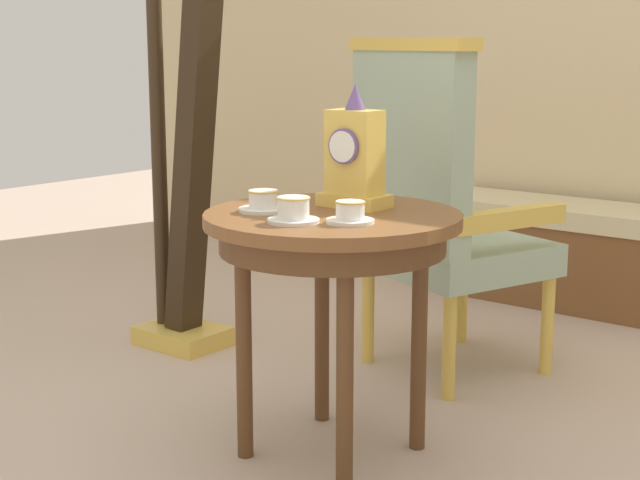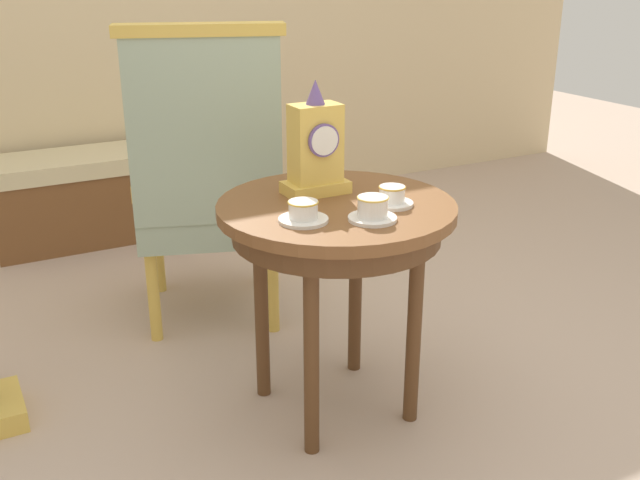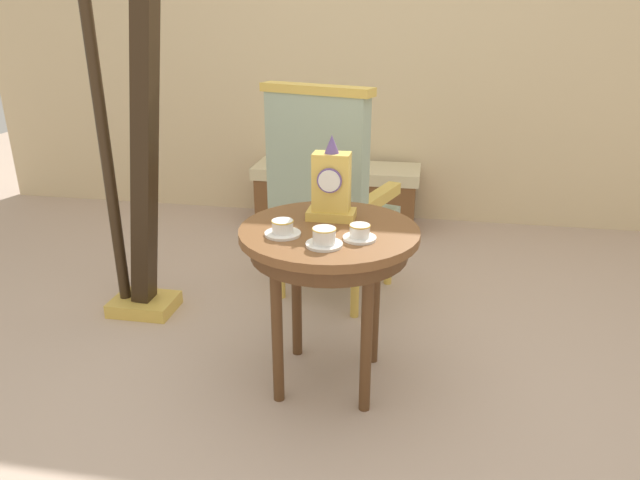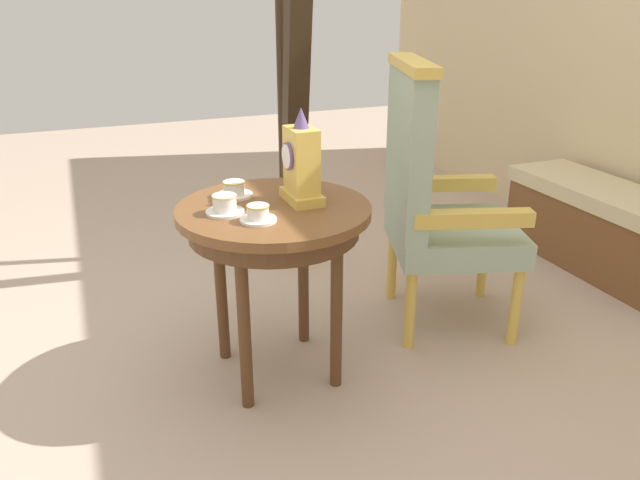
{
  "view_description": "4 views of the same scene",
  "coord_description": "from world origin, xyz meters",
  "px_view_note": "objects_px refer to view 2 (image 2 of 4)",
  "views": [
    {
      "loc": [
        1.58,
        -1.96,
        1.13
      ],
      "look_at": [
        0.02,
        0.01,
        0.61
      ],
      "focal_mm": 54.37,
      "sensor_mm": 36.0,
      "label": 1
    },
    {
      "loc": [
        -0.96,
        -1.71,
        1.34
      ],
      "look_at": [
        0.0,
        0.1,
        0.56
      ],
      "focal_mm": 41.58,
      "sensor_mm": 36.0,
      "label": 2
    },
    {
      "loc": [
        0.36,
        -1.97,
        1.45
      ],
      "look_at": [
        -0.03,
        0.19,
        0.58
      ],
      "focal_mm": 32.32,
      "sensor_mm": 36.0,
      "label": 3
    },
    {
      "loc": [
        1.99,
        -0.56,
        1.39
      ],
      "look_at": [
        0.11,
        0.2,
        0.56
      ],
      "focal_mm": 34.55,
      "sensor_mm": 36.0,
      "label": 4
    }
  ],
  "objects_px": {
    "armchair": "(207,176)",
    "teacup_center": "(392,197)",
    "mantel_clock": "(316,149)",
    "window_bench": "(108,194)",
    "teacup_left": "(303,213)",
    "side_table": "(336,229)",
    "teacup_right": "(373,210)"
  },
  "relations": [
    {
      "from": "teacup_center",
      "to": "teacup_right",
      "type": "bearing_deg",
      "value": -144.34
    },
    {
      "from": "armchair",
      "to": "window_bench",
      "type": "xyz_separation_m",
      "value": [
        -0.13,
        1.16,
        -0.37
      ]
    },
    {
      "from": "teacup_left",
      "to": "armchair",
      "type": "bearing_deg",
      "value": 88.14
    },
    {
      "from": "teacup_right",
      "to": "armchair",
      "type": "height_order",
      "value": "armchair"
    },
    {
      "from": "teacup_left",
      "to": "teacup_right",
      "type": "xyz_separation_m",
      "value": [
        0.17,
        -0.08,
        0.0
      ]
    },
    {
      "from": "mantel_clock",
      "to": "armchair",
      "type": "bearing_deg",
      "value": 100.83
    },
    {
      "from": "teacup_left",
      "to": "armchair",
      "type": "distance_m",
      "value": 0.85
    },
    {
      "from": "teacup_center",
      "to": "window_bench",
      "type": "relative_size",
      "value": 0.11
    },
    {
      "from": "teacup_right",
      "to": "window_bench",
      "type": "distance_m",
      "value": 2.15
    },
    {
      "from": "side_table",
      "to": "armchair",
      "type": "xyz_separation_m",
      "value": [
        -0.13,
        0.74,
        -0.01
      ]
    },
    {
      "from": "side_table",
      "to": "mantel_clock",
      "type": "height_order",
      "value": "mantel_clock"
    },
    {
      "from": "teacup_right",
      "to": "mantel_clock",
      "type": "distance_m",
      "value": 0.31
    },
    {
      "from": "window_bench",
      "to": "mantel_clock",
      "type": "bearing_deg",
      "value": -82.03
    },
    {
      "from": "teacup_right",
      "to": "teacup_left",
      "type": "bearing_deg",
      "value": 155.68
    },
    {
      "from": "teacup_left",
      "to": "armchair",
      "type": "relative_size",
      "value": 0.12
    },
    {
      "from": "teacup_left",
      "to": "side_table",
      "type": "bearing_deg",
      "value": 32.59
    },
    {
      "from": "teacup_center",
      "to": "mantel_clock",
      "type": "height_order",
      "value": "mantel_clock"
    },
    {
      "from": "armchair",
      "to": "teacup_left",
      "type": "bearing_deg",
      "value": -91.86
    },
    {
      "from": "side_table",
      "to": "window_bench",
      "type": "distance_m",
      "value": 1.95
    },
    {
      "from": "teacup_left",
      "to": "window_bench",
      "type": "relative_size",
      "value": 0.12
    },
    {
      "from": "teacup_left",
      "to": "armchair",
      "type": "height_order",
      "value": "armchair"
    },
    {
      "from": "teacup_left",
      "to": "mantel_clock",
      "type": "height_order",
      "value": "mantel_clock"
    },
    {
      "from": "side_table",
      "to": "teacup_right",
      "type": "xyz_separation_m",
      "value": [
        0.01,
        -0.18,
        0.11
      ]
    },
    {
      "from": "teacup_center",
      "to": "armchair",
      "type": "bearing_deg",
      "value": 107.21
    },
    {
      "from": "mantel_clock",
      "to": "window_bench",
      "type": "relative_size",
      "value": 0.29
    },
    {
      "from": "armchair",
      "to": "teacup_center",
      "type": "bearing_deg",
      "value": -72.79
    },
    {
      "from": "mantel_clock",
      "to": "teacup_center",
      "type": "bearing_deg",
      "value": -55.89
    },
    {
      "from": "window_bench",
      "to": "teacup_center",
      "type": "bearing_deg",
      "value": -78.98
    },
    {
      "from": "mantel_clock",
      "to": "window_bench",
      "type": "xyz_separation_m",
      "value": [
        -0.25,
        1.79,
        -0.59
      ]
    },
    {
      "from": "mantel_clock",
      "to": "window_bench",
      "type": "height_order",
      "value": "mantel_clock"
    },
    {
      "from": "teacup_center",
      "to": "window_bench",
      "type": "distance_m",
      "value": 2.08
    },
    {
      "from": "teacup_center",
      "to": "armchair",
      "type": "distance_m",
      "value": 0.88
    }
  ]
}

